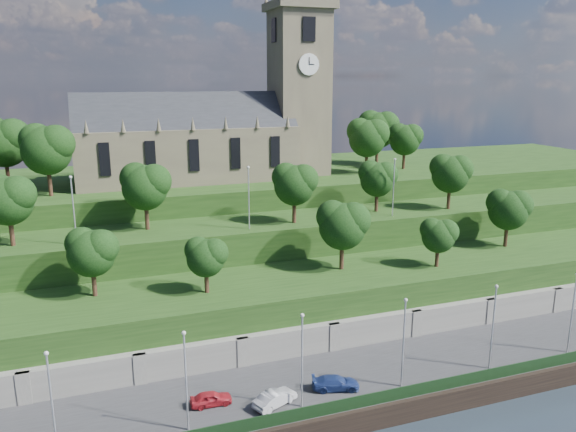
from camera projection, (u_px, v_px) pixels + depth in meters
name	position (u px, v px, depth m)	size (l,w,h in m)	color
promenade	(308.00, 392.00, 53.54)	(160.00, 12.00, 2.00)	#2D2D30
quay_wall	(334.00, 427.00, 47.98)	(160.00, 0.50, 2.20)	black
fence	(331.00, 408.00, 48.21)	(160.00, 0.10, 1.20)	black
retaining_wall	(287.00, 350.00, 58.63)	(160.00, 2.10, 5.00)	slate
embankment_lower	(270.00, 314.00, 63.78)	(160.00, 12.00, 8.00)	#1C3913
embankment_upper	(244.00, 267.00, 73.35)	(160.00, 10.00, 12.00)	#1C3913
hilltop	(210.00, 219.00, 92.19)	(160.00, 32.00, 15.00)	#1C3913
church	(217.00, 129.00, 85.14)	(38.60, 12.35, 27.60)	brown
trees_lower	(309.00, 233.00, 63.75)	(69.78, 8.66, 8.29)	#341F14
trees_upper	(255.00, 182.00, 70.40)	(62.06, 8.38, 8.25)	#341F14
trees_hilltop	(176.00, 138.00, 81.80)	(72.89, 16.36, 10.53)	#341F14
lamp_posts_promenade	(302.00, 354.00, 48.22)	(60.36, 0.36, 8.85)	#B2B2B7
lamp_posts_upper	(249.00, 193.00, 68.06)	(40.36, 0.36, 7.82)	#B2B2B7
car_left	(211.00, 398.00, 49.54)	(1.49, 3.69, 1.26)	#A71B24
car_middle	(275.00, 398.00, 49.45)	(1.46, 4.19, 1.38)	#B1B0B5
car_right	(336.00, 383.00, 52.03)	(1.79, 4.41, 1.28)	navy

